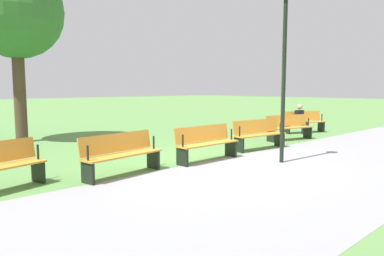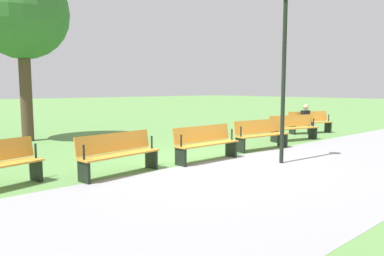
# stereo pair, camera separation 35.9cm
# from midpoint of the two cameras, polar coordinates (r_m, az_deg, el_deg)

# --- Properties ---
(ground_plane) EXTENTS (120.00, 120.00, 0.00)m
(ground_plane) POSITION_cam_midpoint_polar(r_m,az_deg,el_deg) (9.30, 1.43, -5.20)
(ground_plane) COLOR #5B8C47
(path_paving) EXTENTS (29.03, 4.67, 0.01)m
(path_paving) POSITION_cam_midpoint_polar(r_m,az_deg,el_deg) (7.86, 13.61, -7.51)
(path_paving) COLOR #939399
(path_paving) RESTS_ON ground
(bench_0) EXTENTS (1.93, 1.13, 0.89)m
(bench_0) POSITION_cam_midpoint_polar(r_m,az_deg,el_deg) (15.75, 16.50, 1.03)
(bench_0) COLOR orange
(bench_0) RESTS_ON ground
(bench_1) EXTENTS (1.94, 0.92, 0.89)m
(bench_1) POSITION_cam_midpoint_polar(r_m,az_deg,el_deg) (13.40, 14.22, 0.21)
(bench_1) COLOR orange
(bench_1) RESTS_ON ground
(bench_2) EXTENTS (1.93, 0.70, 0.89)m
(bench_2) POSITION_cam_midpoint_polar(r_m,az_deg,el_deg) (11.18, 9.54, -0.86)
(bench_2) COLOR orange
(bench_2) RESTS_ON ground
(bench_3) EXTENTS (1.89, 0.47, 0.89)m
(bench_3) POSITION_cam_midpoint_polar(r_m,az_deg,el_deg) (9.27, 1.14, -2.25)
(bench_3) COLOR orange
(bench_3) RESTS_ON ground
(bench_4) EXTENTS (1.93, 0.70, 0.89)m
(bench_4) POSITION_cam_midpoint_polar(r_m,az_deg,el_deg) (7.91, -12.38, -3.88)
(bench_4) COLOR orange
(bench_4) RESTS_ON ground
(person_seated) EXTENTS (0.47, 0.59, 1.20)m
(person_seated) POSITION_cam_midpoint_polar(r_m,az_deg,el_deg) (15.47, 16.08, 1.54)
(person_seated) COLOR black
(person_seated) RESTS_ON ground
(tree_1) EXTENTS (3.12, 3.12, 5.96)m
(tree_1) POSITION_cam_midpoint_polar(r_m,az_deg,el_deg) (14.06, -26.69, 15.89)
(tree_1) COLOR #4C3828
(tree_1) RESTS_ON ground
(lamp_post) EXTENTS (0.32, 0.32, 4.26)m
(lamp_post) POSITION_cam_midpoint_polar(r_m,az_deg,el_deg) (9.23, 13.27, 12.90)
(lamp_post) COLOR black
(lamp_post) RESTS_ON ground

